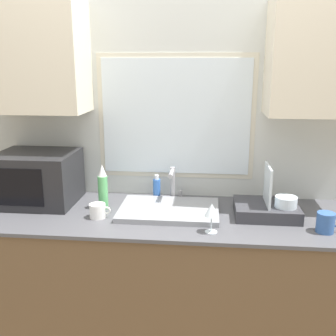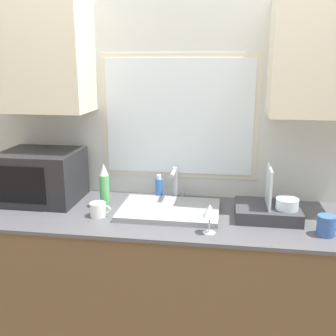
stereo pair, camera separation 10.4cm
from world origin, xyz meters
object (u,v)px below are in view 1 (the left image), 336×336
object	(u,v)px
spray_bottle	(103,188)
mug_near_sink	(98,211)
dish_rack	(268,207)
microwave	(37,178)
faucet	(173,181)
wine_glass	(212,211)
soap_bottle	(157,188)

from	to	relation	value
spray_bottle	mug_near_sink	xyz separation A→B (m)	(0.01, -0.14, -0.09)
dish_rack	mug_near_sink	distance (m)	0.95
spray_bottle	mug_near_sink	distance (m)	0.17
dish_rack	microwave	bearing A→B (deg)	176.26
faucet	microwave	distance (m)	0.83
spray_bottle	microwave	bearing A→B (deg)	170.90
microwave	spray_bottle	distance (m)	0.43
dish_rack	mug_near_sink	world-z (taller)	dish_rack
faucet	dish_rack	distance (m)	0.59
faucet	wine_glass	bearing A→B (deg)	-62.69
faucet	dish_rack	size ratio (longest dim) A/B	0.60
microwave	mug_near_sink	size ratio (longest dim) A/B	3.89
dish_rack	soap_bottle	size ratio (longest dim) A/B	2.23
wine_glass	spray_bottle	bearing A→B (deg)	156.28
faucet	dish_rack	xyz separation A→B (m)	(0.55, -0.20, -0.07)
microwave	mug_near_sink	world-z (taller)	microwave
spray_bottle	mug_near_sink	size ratio (longest dim) A/B	2.24
dish_rack	mug_near_sink	bearing A→B (deg)	-172.70
spray_bottle	dish_rack	bearing A→B (deg)	-1.31
dish_rack	spray_bottle	bearing A→B (deg)	178.69
faucet	soap_bottle	bearing A→B (deg)	168.91
spray_bottle	wine_glass	bearing A→B (deg)	-23.72
soap_bottle	wine_glass	xyz separation A→B (m)	(0.34, -0.48, 0.05)
dish_rack	faucet	bearing A→B (deg)	160.13
faucet	microwave	xyz separation A→B (m)	(-0.82, -0.11, 0.03)
dish_rack	wine_glass	distance (m)	0.41
soap_bottle	faucet	bearing A→B (deg)	-11.09
faucet	microwave	size ratio (longest dim) A/B	0.45
faucet	wine_glass	xyz separation A→B (m)	(0.24, -0.46, -0.01)
dish_rack	spray_bottle	xyz separation A→B (m)	(-0.95, 0.02, 0.08)
microwave	dish_rack	world-z (taller)	microwave
faucet	mug_near_sink	bearing A→B (deg)	-140.55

